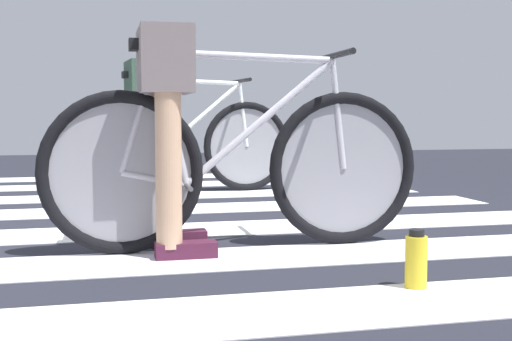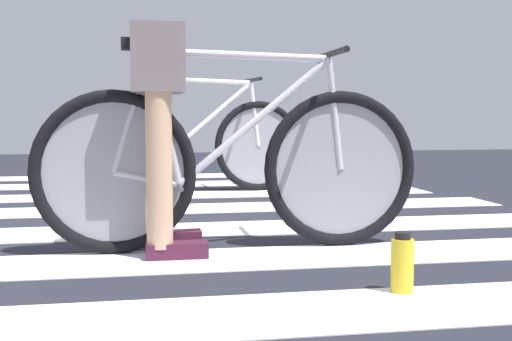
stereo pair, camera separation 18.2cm
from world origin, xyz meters
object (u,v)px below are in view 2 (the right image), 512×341
object	(u,v)px
bicycle_1_of_2	(230,165)
water_bottle	(402,264)
cyclist_1_of_2	(159,108)
bicycle_2_of_2	(195,143)
cyclist_2_of_2	(154,108)

from	to	relation	value
bicycle_1_of_2	water_bottle	bearing A→B (deg)	-59.56
cyclist_1_of_2	bicycle_2_of_2	size ratio (longest dim) A/B	0.57
bicycle_2_of_2	cyclist_2_of_2	xyz separation A→B (m)	(-0.31, -0.03, 0.27)
bicycle_1_of_2	bicycle_2_of_2	bearing A→B (deg)	89.07
cyclist_2_of_2	bicycle_2_of_2	bearing A→B (deg)	0.00
water_bottle	cyclist_2_of_2	bearing A→B (deg)	104.41
cyclist_1_of_2	cyclist_2_of_2	distance (m)	2.15
cyclist_1_of_2	bicycle_2_of_2	xyz separation A→B (m)	(0.34, 2.19, -0.25)
cyclist_2_of_2	water_bottle	size ratio (longest dim) A/B	4.83
bicycle_1_of_2	water_bottle	size ratio (longest dim) A/B	8.26
cyclist_1_of_2	bicycle_2_of_2	bearing A→B (deg)	81.01
bicycle_1_of_2	cyclist_1_of_2	size ratio (longest dim) A/B	1.77
bicycle_1_of_2	bicycle_2_of_2	distance (m)	2.19
cyclist_1_of_2	water_bottle	xyz separation A→B (m)	(0.79, -0.81, -0.54)
bicycle_2_of_2	water_bottle	bearing A→B (deg)	-87.74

